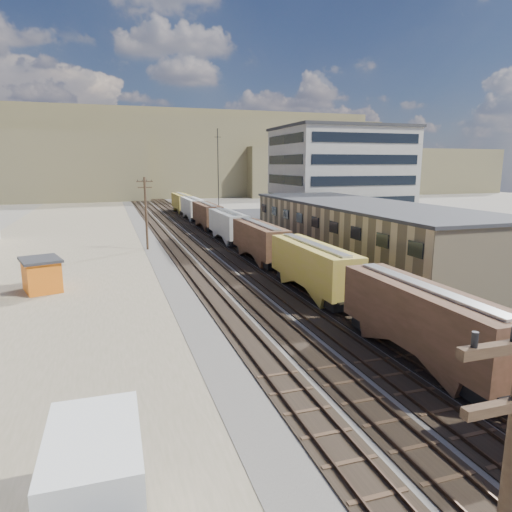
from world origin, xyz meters
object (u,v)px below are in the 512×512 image
object	(u,v)px
utility_pole_north	(146,212)
parked_car_blue	(308,222)
freight_train	(242,231)
box_truck	(95,509)
maintenance_shed	(42,274)

from	to	relation	value
utility_pole_north	parked_car_blue	xyz separation A→B (m)	(31.73, 16.35, -4.62)
freight_train	box_truck	bearing A→B (deg)	-111.04
utility_pole_north	maintenance_shed	bearing A→B (deg)	-121.00
utility_pole_north	freight_train	bearing A→B (deg)	-21.23
utility_pole_north	box_truck	xyz separation A→B (m)	(-5.80, -51.83, -3.37)
parked_car_blue	utility_pole_north	bearing A→B (deg)	142.59
maintenance_shed	parked_car_blue	distance (m)	55.38
freight_train	utility_pole_north	xyz separation A→B (m)	(-12.30, 4.78, 2.50)
utility_pole_north	maintenance_shed	world-z (taller)	utility_pole_north
parked_car_blue	box_truck	bearing A→B (deg)	176.50
freight_train	parked_car_blue	world-z (taller)	freight_train
box_truck	maintenance_shed	distance (m)	33.63
freight_train	maintenance_shed	size ratio (longest dim) A/B	23.83
freight_train	box_truck	world-z (taller)	freight_train
freight_train	parked_car_blue	size ratio (longest dim) A/B	24.61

